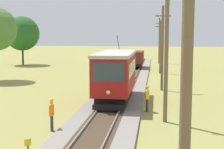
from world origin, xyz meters
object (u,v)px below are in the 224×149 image
object	(u,v)px
utility_pole_mid	(162,47)
utility_pole_distant	(159,40)
track_worker	(52,113)
utility_pole_far	(160,46)
tree_right_near	(22,34)
utility_pole_foreground	(186,98)
freight_car	(135,58)
red_tram	(116,74)
second_worker	(147,97)
utility_pole_near_tram	(166,50)

from	to	relation	value
utility_pole_mid	utility_pole_distant	distance (m)	28.56
utility_pole_mid	track_worker	world-z (taller)	utility_pole_mid
utility_pole_far	tree_right_near	size ratio (longest dim) A/B	0.86
utility_pole_foreground	freight_car	bearing A→B (deg)	94.79
utility_pole_distant	red_tram	bearing A→B (deg)	-95.95
utility_pole_far	utility_pole_distant	xyz separation A→B (m)	(0.00, 15.19, 0.50)
utility_pole_foreground	tree_right_near	xyz separation A→B (m)	(-22.62, 46.98, 1.30)
track_worker	red_tram	bearing A→B (deg)	-119.56
red_tram	utility_pole_mid	bearing A→B (deg)	58.78
second_worker	tree_right_near	distance (m)	38.33
utility_pole_mid	second_worker	bearing A→B (deg)	-97.26
utility_pole_far	track_worker	world-z (taller)	utility_pole_far
utility_pole_foreground	utility_pole_distant	xyz separation A→B (m)	(0.00, 52.91, 0.14)
tree_right_near	freight_car	bearing A→B (deg)	-11.94
utility_pole_foreground	utility_pole_far	distance (m)	37.73
track_worker	tree_right_near	size ratio (longest dim) A/B	0.22
red_tram	tree_right_near	distance (m)	34.45
utility_pole_foreground	utility_pole_distant	distance (m)	52.91
freight_car	second_worker	size ratio (longest dim) A/B	2.91
red_tram	second_worker	world-z (taller)	red_tram
freight_car	track_worker	world-z (taller)	freight_car
utility_pole_foreground	second_worker	xyz separation A→B (m)	(-1.13, 15.53, -2.95)
red_tram	utility_pole_foreground	distance (m)	18.86
utility_pole_mid	utility_pole_distant	size ratio (longest dim) A/B	0.97
utility_pole_near_tram	second_worker	bearing A→B (deg)	112.23
utility_pole_far	utility_pole_near_tram	bearing A→B (deg)	-90.00
red_tram	utility_pole_foreground	size ratio (longest dim) A/B	1.11
utility_pole_far	tree_right_near	bearing A→B (deg)	157.76
red_tram	utility_pole_distant	size ratio (longest dim) A/B	1.07
red_tram	freight_car	bearing A→B (deg)	90.01
red_tram	tree_right_near	xyz separation A→B (m)	(-19.03, 28.55, 3.04)
utility_pole_foreground	second_worker	bearing A→B (deg)	94.14
track_worker	second_worker	distance (m)	7.20
second_worker	track_worker	bearing A→B (deg)	-142.48
track_worker	second_worker	xyz separation A→B (m)	(4.98, 5.21, 0.00)
utility_pole_foreground	utility_pole_distant	world-z (taller)	utility_pole_distant
red_tram	freight_car	size ratio (longest dim) A/B	1.64
utility_pole_near_tram	tree_right_near	xyz separation A→B (m)	(-22.62, 34.21, 0.93)
utility_pole_distant	second_worker	distance (m)	37.53
track_worker	tree_right_near	bearing A→B (deg)	-78.13
red_tram	freight_car	world-z (taller)	red_tram
utility_pole_near_tram	second_worker	size ratio (longest dim) A/B	4.71
utility_pole_foreground	utility_pole_far	xyz separation A→B (m)	(0.00, 37.73, -0.36)
utility_pole_near_tram	utility_pole_distant	distance (m)	40.14
utility_pole_near_tram	tree_right_near	size ratio (longest dim) A/B	1.04
freight_car	utility_pole_foreground	distance (m)	43.17
utility_pole_mid	second_worker	world-z (taller)	utility_pole_mid
track_worker	utility_pole_near_tram	bearing A→B (deg)	-170.44
second_worker	tree_right_near	world-z (taller)	tree_right_near
second_worker	utility_pole_distant	bearing A→B (deg)	79.48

